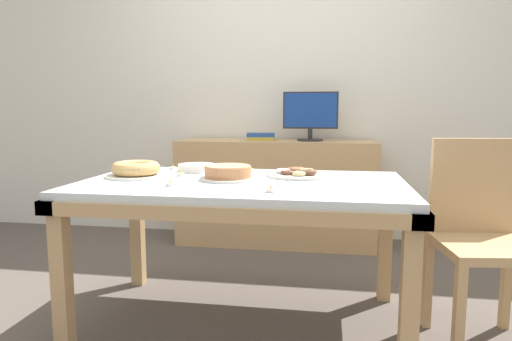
% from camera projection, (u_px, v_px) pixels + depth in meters
% --- Properties ---
extents(ground_plane, '(12.00, 12.00, 0.00)m').
position_uv_depth(ground_plane, '(243.00, 322.00, 2.32)').
color(ground_plane, '#564C44').
extents(wall_back, '(8.00, 0.10, 2.60)m').
position_uv_depth(wall_back, '(281.00, 82.00, 3.82)').
color(wall_back, silver).
rests_on(wall_back, ground).
extents(dining_table, '(1.60, 0.93, 0.73)m').
position_uv_depth(dining_table, '(243.00, 198.00, 2.24)').
color(dining_table, silver).
rests_on(dining_table, ground).
extents(chair, '(0.47, 0.47, 0.94)m').
position_uv_depth(chair, '(481.00, 231.00, 2.08)').
color(chair, tan).
rests_on(chair, ground).
extents(sideboard, '(1.56, 0.44, 0.83)m').
position_uv_depth(sideboard, '(276.00, 192.00, 3.65)').
color(sideboard, tan).
rests_on(sideboard, ground).
extents(computer_monitor, '(0.42, 0.20, 0.38)m').
position_uv_depth(computer_monitor, '(310.00, 116.00, 3.52)').
color(computer_monitor, '#262628').
rests_on(computer_monitor, sideboard).
extents(book_stack, '(0.24, 0.19, 0.06)m').
position_uv_depth(book_stack, '(261.00, 137.00, 3.61)').
color(book_stack, '#B29933').
rests_on(book_stack, sideboard).
extents(cake_chocolate_round, '(0.29, 0.29, 0.07)m').
position_uv_depth(cake_chocolate_round, '(228.00, 173.00, 2.26)').
color(cake_chocolate_round, silver).
rests_on(cake_chocolate_round, dining_table).
extents(cake_golden_bundt, '(0.31, 0.31, 0.08)m').
position_uv_depth(cake_golden_bundt, '(136.00, 170.00, 2.35)').
color(cake_golden_bundt, silver).
rests_on(cake_golden_bundt, dining_table).
extents(pastry_platter, '(0.32, 0.32, 0.04)m').
position_uv_depth(pastry_platter, '(298.00, 173.00, 2.37)').
color(pastry_platter, silver).
rests_on(pastry_platter, dining_table).
extents(plate_stack, '(0.21, 0.21, 0.04)m').
position_uv_depth(plate_stack, '(197.00, 168.00, 2.56)').
color(plate_stack, silver).
rests_on(plate_stack, dining_table).
extents(tealight_right_edge, '(0.04, 0.04, 0.04)m').
position_uv_depth(tealight_right_edge, '(170.00, 184.00, 2.07)').
color(tealight_right_edge, silver).
rests_on(tealight_right_edge, dining_table).
extents(tealight_near_cakes, '(0.04, 0.04, 0.04)m').
position_uv_depth(tealight_near_cakes, '(271.00, 190.00, 1.91)').
color(tealight_near_cakes, silver).
rests_on(tealight_near_cakes, dining_table).
extents(tealight_near_front, '(0.04, 0.04, 0.04)m').
position_uv_depth(tealight_near_front, '(251.00, 170.00, 2.54)').
color(tealight_near_front, silver).
rests_on(tealight_near_front, dining_table).
extents(tealight_left_edge, '(0.04, 0.04, 0.04)m').
position_uv_depth(tealight_left_edge, '(181.00, 174.00, 2.38)').
color(tealight_left_edge, silver).
rests_on(tealight_left_edge, dining_table).
extents(tealight_centre, '(0.04, 0.04, 0.04)m').
position_uv_depth(tealight_centre, '(173.00, 168.00, 2.63)').
color(tealight_centre, silver).
rests_on(tealight_centre, dining_table).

